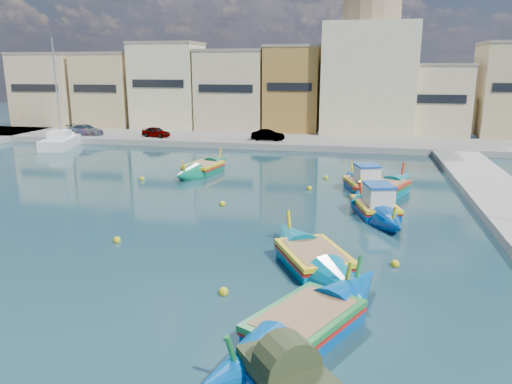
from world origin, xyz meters
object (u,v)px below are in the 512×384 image
(luzzu_blue_south, at_px, (305,326))
(luzzu_cyan_south, at_px, (314,261))
(luzzu_blue_cabin, at_px, (364,186))
(tender_near, at_px, (286,383))
(luzzu_turquoise_cabin, at_px, (375,208))
(yacht_north, at_px, (66,141))
(church_block, at_px, (369,62))
(luzzu_cyan_mid, at_px, (383,191))
(luzzu_green, at_px, (203,169))

(luzzu_blue_south, relative_size, luzzu_cyan_south, 1.08)
(luzzu_blue_cabin, height_order, tender_near, luzzu_blue_cabin)
(luzzu_turquoise_cabin, relative_size, luzzu_blue_south, 0.95)
(luzzu_turquoise_cabin, relative_size, yacht_north, 0.78)
(church_block, bearing_deg, tender_near, -92.49)
(luzzu_blue_cabin, distance_m, luzzu_blue_south, 19.12)
(luzzu_cyan_mid, distance_m, luzzu_green, 14.04)
(church_block, xyz_separation_m, tender_near, (-2.13, -48.96, -7.94))
(tender_near, xyz_separation_m, yacht_north, (-28.49, 35.95, -0.01))
(church_block, xyz_separation_m, luzzu_cyan_mid, (0.97, -27.88, -8.11))
(luzzu_cyan_south, distance_m, yacht_north, 39.53)
(luzzu_blue_cabin, distance_m, yacht_north, 33.41)
(luzzu_cyan_mid, bearing_deg, tender_near, -98.36)
(luzzu_blue_cabin, xyz_separation_m, luzzu_green, (-12.18, 3.34, -0.07))
(luzzu_blue_south, bearing_deg, luzzu_cyan_mid, 80.56)
(luzzu_blue_cabin, relative_size, luzzu_cyan_mid, 0.85)
(luzzu_blue_south, bearing_deg, luzzu_turquoise_cabin, 79.94)
(luzzu_cyan_south, height_order, tender_near, luzzu_cyan_south)
(luzzu_cyan_mid, relative_size, luzzu_cyan_south, 1.10)
(church_block, relative_size, luzzu_blue_south, 2.03)
(church_block, xyz_separation_m, luzzu_turquoise_cabin, (0.41, -32.16, -8.07))
(church_block, relative_size, luzzu_cyan_south, 2.19)
(luzzu_blue_cabin, relative_size, luzzu_cyan_south, 0.93)
(luzzu_turquoise_cabin, distance_m, luzzu_cyan_mid, 4.32)
(luzzu_turquoise_cabin, bearing_deg, yacht_north, 148.31)
(luzzu_blue_cabin, height_order, luzzu_blue_south, luzzu_blue_cabin)
(luzzu_cyan_mid, xyz_separation_m, luzzu_cyan_south, (-3.20, -12.63, -0.01))
(luzzu_cyan_mid, bearing_deg, luzzu_blue_cabin, 136.32)
(luzzu_cyan_mid, distance_m, tender_near, 21.31)
(yacht_north, bearing_deg, luzzu_green, -29.74)
(yacht_north, bearing_deg, church_block, 23.01)
(luzzu_cyan_south, bearing_deg, luzzu_green, 120.69)
(luzzu_blue_cabin, distance_m, luzzu_cyan_south, 13.88)
(luzzu_blue_cabin, distance_m, luzzu_cyan_mid, 1.59)
(luzzu_cyan_mid, height_order, luzzu_cyan_south, luzzu_cyan_mid)
(church_block, bearing_deg, luzzu_cyan_mid, -88.01)
(church_block, distance_m, luzzu_blue_south, 46.57)
(tender_near, bearing_deg, yacht_north, 128.39)
(luzzu_cyan_mid, bearing_deg, luzzu_cyan_south, -104.20)
(church_block, distance_m, tender_near, 49.64)
(luzzu_cyan_mid, height_order, yacht_north, yacht_north)
(luzzu_green, bearing_deg, luzzu_turquoise_cabin, -34.34)
(luzzu_blue_south, bearing_deg, luzzu_cyan_south, 92.30)
(luzzu_blue_south, height_order, yacht_north, yacht_north)
(luzzu_turquoise_cabin, height_order, luzzu_cyan_south, luzzu_turquoise_cabin)
(luzzu_cyan_south, bearing_deg, yacht_north, 135.91)
(church_block, bearing_deg, luzzu_turquoise_cabin, -89.28)
(luzzu_turquoise_cabin, xyz_separation_m, luzzu_blue_cabin, (-0.59, 5.38, 0.00))
(luzzu_blue_cabin, bearing_deg, church_block, 89.61)
(church_block, relative_size, luzzu_turquoise_cabin, 2.13)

